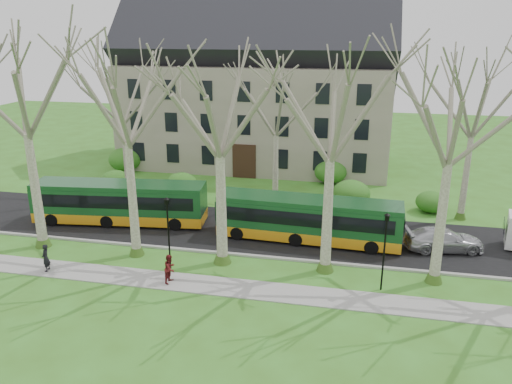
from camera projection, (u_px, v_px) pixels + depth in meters
ground at (274, 270)px, 28.96m from camera, size 120.00×120.00×0.00m
sidewalk at (266, 291)px, 26.63m from camera, size 70.00×2.00×0.06m
road at (288, 234)px, 34.06m from camera, size 80.00×8.00×0.06m
curb at (279, 258)px, 30.33m from camera, size 80.00×0.25×0.14m
building at (257, 84)px, 49.90m from camera, size 26.50×12.20×16.00m
tree_row_verge at (277, 152)px, 27.05m from camera, size 49.00×7.00×14.00m
tree_row_far at (283, 131)px, 37.56m from camera, size 33.00×7.00×12.00m
lamp_row at (272, 236)px, 27.23m from camera, size 36.22×0.22×4.30m
hedges at (249, 180)px, 42.57m from camera, size 30.60×8.60×2.00m
bus_lead at (120, 202)px, 35.55m from camera, size 12.38×3.91×3.04m
bus_follow at (308, 219)px, 32.53m from camera, size 11.99×3.05×2.97m
sedan at (444, 240)px, 31.30m from camera, size 5.13×2.88×1.40m
pedestrian_a at (46, 258)px, 28.58m from camera, size 0.49×0.65×1.62m
pedestrian_b at (170, 268)px, 27.29m from camera, size 0.74×0.88×1.63m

